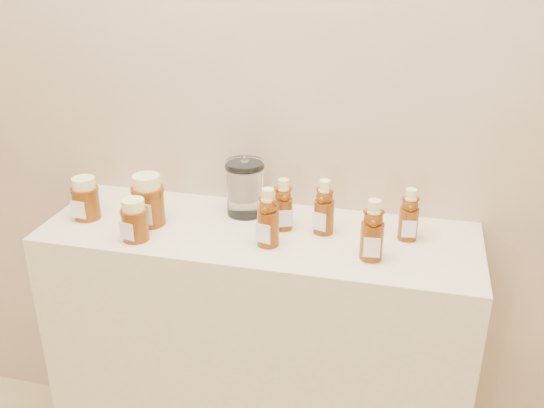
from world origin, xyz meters
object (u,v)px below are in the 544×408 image
(display_table, at_px, (259,362))
(bear_bottle_back_left, at_px, (283,201))
(glass_canister, at_px, (245,186))
(bear_bottle_front_left, at_px, (268,214))
(honey_jar_left, at_px, (86,198))

(display_table, bearing_deg, bear_bottle_back_left, 28.78)
(display_table, bearing_deg, glass_canister, 122.34)
(bear_bottle_front_left, bearing_deg, bear_bottle_back_left, 93.13)
(bear_bottle_back_left, distance_m, glass_canister, 0.15)
(glass_canister, bearing_deg, bear_bottle_back_left, -28.24)
(bear_bottle_back_left, relative_size, glass_canister, 0.94)
(honey_jar_left, xyz_separation_m, glass_canister, (0.43, 0.14, 0.03))
(display_table, height_order, bear_bottle_front_left, bear_bottle_front_left)
(display_table, distance_m, bear_bottle_back_left, 0.54)
(display_table, relative_size, bear_bottle_front_left, 6.69)
(bear_bottle_back_left, relative_size, honey_jar_left, 1.33)
(display_table, relative_size, honey_jar_left, 9.73)
(display_table, relative_size, bear_bottle_back_left, 7.30)
(display_table, xyz_separation_m, bear_bottle_front_left, (0.05, -0.07, 0.54))
(bear_bottle_front_left, xyz_separation_m, glass_canister, (-0.11, 0.17, -0.00))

